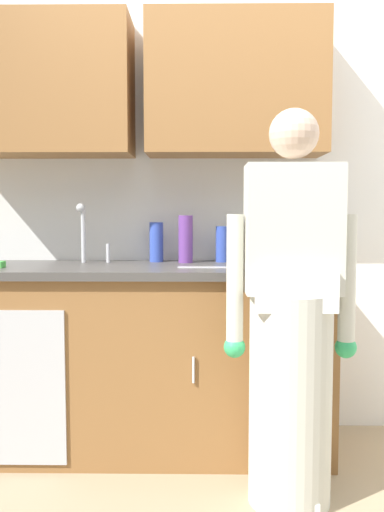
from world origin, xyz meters
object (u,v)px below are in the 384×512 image
bottle_water_tall (275,244)px  bottle_dish_liquid (156,242)px  bottle_soap (186,239)px  cup_by_sink (309,258)px  bottle_cleaner_spray (222,244)px  sink (86,268)px  person_at_sink (291,338)px  knife_on_counter (203,267)px

bottle_water_tall → bottle_dish_liquid: bearing=175.7°
bottle_soap → cup_by_sink: size_ratio=2.38×
bottle_soap → bottle_cleaner_spray: size_ratio=1.30×
bottle_water_tall → sink: bearing=-171.1°
bottle_water_tall → bottle_cleaner_spray: bearing=171.6°
sink → person_at_sink: bearing=-29.4°
bottle_dish_liquid → cup_by_sink: bottle_dish_liquid is taller
sink → bottle_soap: sink is taller
bottle_dish_liquid → bottle_cleaner_spray: size_ratio=1.11×
sink → knife_on_counter: sink is taller
cup_by_sink → bottle_soap: bearing=151.7°
bottle_water_tall → bottle_soap: 0.47m
bottle_dish_liquid → bottle_cleaner_spray: bearing=-1.1°
person_at_sink → cup_by_sink: person_at_sink is taller
bottle_dish_liquid → cup_by_sink: 0.83m
person_at_sink → knife_on_counter: bearing=131.0°
sink → bottle_water_tall: 0.99m
bottle_dish_liquid → knife_on_counter: bottle_dish_liquid is taller
bottle_water_tall → bottle_soap: size_ratio=0.78×
bottle_cleaner_spray → bottle_water_tall: bearing=-8.4°
bottle_water_tall → knife_on_counter: bottle_water_tall is taller
bottle_cleaner_spray → bottle_dish_liquid: bearing=178.9°
cup_by_sink → knife_on_counter: cup_by_sink is taller
sink → knife_on_counter: bearing=-11.5°
sink → cup_by_sink: sink is taller
bottle_soap → bottle_cleaner_spray: 0.20m
bottle_soap → person_at_sink: bearing=-56.8°
sink → bottle_water_tall: size_ratio=2.58×
bottle_water_tall → bottle_soap: bottle_soap is taller
bottle_water_tall → knife_on_counter: 0.48m
bottle_dish_liquid → bottle_soap: bearing=-16.8°
bottle_soap → cup_by_sink: bearing=-28.3°
person_at_sink → bottle_soap: 0.90m
bottle_water_tall → cup_by_sink: 0.34m
bottle_soap → knife_on_counter: size_ratio=1.04×
sink → knife_on_counter: 0.60m
bottle_water_tall → cup_by_sink: bearing=-69.7°
person_at_sink → bottle_cleaner_spray: 0.84m
bottle_water_tall → knife_on_counter: (-0.38, -0.27, -0.09)m
sink → bottle_cleaner_spray: 0.73m
sink → bottle_soap: bearing=16.8°
sink → cup_by_sink: 1.10m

